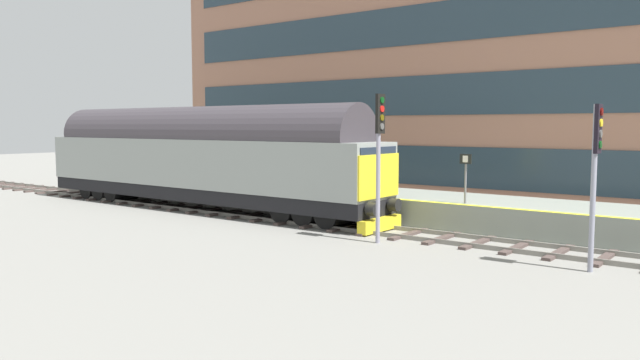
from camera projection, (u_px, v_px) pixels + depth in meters
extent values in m
plane|color=gray|center=(349.00, 228.00, 23.08)|extent=(140.00, 140.00, 0.00)
cube|color=slate|center=(338.00, 229.00, 22.51)|extent=(0.07, 60.00, 0.15)
cube|color=slate|center=(359.00, 224.00, 23.64)|extent=(0.07, 60.00, 0.15)
cube|color=#4B3D39|center=(605.00, 258.00, 17.67)|extent=(2.50, 0.26, 0.09)
cube|color=#4B3D39|center=(559.00, 252.00, 18.44)|extent=(2.50, 0.26, 0.09)
cube|color=#4B3D39|center=(517.00, 247.00, 19.22)|extent=(2.50, 0.26, 0.09)
cube|color=#4B3D39|center=(478.00, 243.00, 19.99)|extent=(2.50, 0.26, 0.09)
cube|color=#4B3D39|center=(442.00, 238.00, 20.76)|extent=(2.50, 0.26, 0.09)
cube|color=#4B3D39|center=(409.00, 234.00, 21.53)|extent=(2.50, 0.26, 0.09)
cube|color=#4B3D39|center=(378.00, 230.00, 22.30)|extent=(2.50, 0.26, 0.09)
cube|color=#4B3D39|center=(349.00, 227.00, 23.08)|extent=(2.50, 0.26, 0.09)
cube|color=#4B3D39|center=(322.00, 224.00, 23.85)|extent=(2.50, 0.26, 0.09)
cube|color=#4B3D39|center=(296.00, 220.00, 24.62)|extent=(2.50, 0.26, 0.09)
cube|color=#4B3D39|center=(272.00, 218.00, 25.39)|extent=(2.50, 0.26, 0.09)
cube|color=#4B3D39|center=(250.00, 215.00, 26.16)|extent=(2.50, 0.26, 0.09)
cube|color=#4B3D39|center=(229.00, 212.00, 26.94)|extent=(2.50, 0.26, 0.09)
cube|color=#4B3D39|center=(209.00, 210.00, 27.71)|extent=(2.50, 0.26, 0.09)
cube|color=#4B3D39|center=(190.00, 208.00, 28.48)|extent=(2.50, 0.26, 0.09)
cube|color=#4B3D39|center=(172.00, 205.00, 29.25)|extent=(2.50, 0.26, 0.09)
cube|color=#4B3D39|center=(155.00, 203.00, 30.03)|extent=(2.50, 0.26, 0.09)
cube|color=#4B3D39|center=(139.00, 201.00, 30.80)|extent=(2.50, 0.26, 0.09)
cube|color=#4B3D39|center=(124.00, 199.00, 31.57)|extent=(2.50, 0.26, 0.09)
cube|color=#4B3D39|center=(109.00, 198.00, 32.34)|extent=(2.50, 0.26, 0.09)
cube|color=#4B3D39|center=(95.00, 196.00, 33.11)|extent=(2.50, 0.26, 0.09)
cube|color=#4B3D39|center=(82.00, 194.00, 33.89)|extent=(2.50, 0.26, 0.09)
cube|color=#4B3D39|center=(69.00, 193.00, 34.66)|extent=(2.50, 0.26, 0.09)
cube|color=#4B3D39|center=(57.00, 191.00, 35.43)|extent=(2.50, 0.26, 0.09)
cube|color=#4B3D39|center=(45.00, 190.00, 36.20)|extent=(2.50, 0.26, 0.09)
cube|color=#4B3D39|center=(34.00, 189.00, 36.97)|extent=(2.50, 0.26, 0.09)
cube|color=#4B3D39|center=(23.00, 187.00, 37.75)|extent=(2.50, 0.26, 0.09)
cube|color=#4B3D39|center=(13.00, 186.00, 38.52)|extent=(2.50, 0.26, 0.09)
cube|color=#4B3D39|center=(3.00, 185.00, 39.29)|extent=(2.50, 0.26, 0.09)
cube|color=gray|center=(398.00, 205.00, 25.88)|extent=(4.00, 44.00, 1.00)
cube|color=yellow|center=(374.00, 197.00, 24.38)|extent=(0.30, 44.00, 0.01)
cube|color=#A06F59|center=(427.00, 68.00, 32.00)|extent=(4.25, 31.63, 13.65)
cube|color=#273944|center=(405.00, 165.00, 30.74)|extent=(0.06, 29.10, 1.91)
cube|color=#273944|center=(406.00, 96.00, 30.43)|extent=(0.06, 29.10, 1.91)
cube|color=#273944|center=(407.00, 26.00, 30.13)|extent=(0.06, 29.10, 1.91)
cube|color=black|center=(198.00, 192.00, 28.08)|extent=(2.56, 19.30, 0.60)
cube|color=gray|center=(197.00, 162.00, 27.96)|extent=(2.70, 19.30, 2.10)
cylinder|color=#39343A|center=(197.00, 135.00, 27.85)|extent=(2.56, 17.75, 2.57)
cube|color=yellow|center=(379.00, 176.00, 22.11)|extent=(2.65, 0.08, 1.58)
cube|color=#232D3D|center=(379.00, 156.00, 22.06)|extent=(2.38, 0.04, 0.64)
cube|color=#232D3D|center=(219.00, 154.00, 29.01)|extent=(0.04, 13.51, 0.44)
cylinder|color=black|center=(372.00, 209.00, 21.49)|extent=(0.48, 0.35, 0.48)
cylinder|color=black|center=(394.00, 205.00, 22.67)|extent=(0.48, 0.35, 0.48)
cube|color=yellow|center=(380.00, 224.00, 22.23)|extent=(2.43, 0.36, 0.47)
cylinder|color=black|center=(337.00, 213.00, 23.35)|extent=(1.64, 1.04, 1.04)
cylinder|color=black|center=(315.00, 211.00, 24.02)|extent=(1.64, 1.04, 1.04)
cylinder|color=black|center=(293.00, 208.00, 24.68)|extent=(1.64, 1.04, 1.04)
cylinder|color=black|center=(123.00, 190.00, 31.52)|extent=(1.64, 1.04, 1.04)
cylinder|color=black|center=(111.00, 189.00, 32.19)|extent=(1.64, 1.04, 1.04)
cylinder|color=black|center=(99.00, 188.00, 32.85)|extent=(1.64, 1.04, 1.04)
cylinder|color=gray|center=(593.00, 189.00, 15.99)|extent=(0.14, 0.14, 4.39)
cube|color=black|center=(598.00, 129.00, 15.82)|extent=(0.44, 0.10, 1.27)
cylinder|color=#500807|center=(601.00, 112.00, 15.74)|extent=(0.20, 0.06, 0.20)
cylinder|color=yellow|center=(601.00, 123.00, 15.77)|extent=(0.20, 0.06, 0.20)
cylinder|color=#50504E|center=(600.00, 134.00, 15.79)|extent=(0.20, 0.06, 0.20)
cylinder|color=#0A3E13|center=(600.00, 145.00, 15.82)|extent=(0.20, 0.06, 0.20)
cylinder|color=gray|center=(378.00, 169.00, 19.94)|extent=(0.14, 0.14, 4.84)
cube|color=black|center=(380.00, 114.00, 19.75)|extent=(0.44, 0.10, 1.27)
cylinder|color=#0A3E13|center=(382.00, 100.00, 19.67)|extent=(0.20, 0.06, 0.20)
cylinder|color=red|center=(382.00, 109.00, 19.70)|extent=(0.20, 0.06, 0.20)
cylinder|color=#53470A|center=(382.00, 118.00, 19.72)|extent=(0.20, 0.06, 0.20)
cylinder|color=#50504E|center=(382.00, 126.00, 19.75)|extent=(0.20, 0.06, 0.20)
cylinder|color=slate|center=(466.00, 179.00, 22.37)|extent=(0.08, 0.08, 1.80)
cube|color=black|center=(466.00, 159.00, 22.29)|extent=(0.05, 0.44, 0.36)
cube|color=white|center=(465.00, 159.00, 22.26)|extent=(0.01, 0.20, 0.24)
cylinder|color=#2D3738|center=(265.00, 175.00, 30.21)|extent=(0.13, 0.13, 0.84)
cylinder|color=#2D3738|center=(263.00, 174.00, 30.37)|extent=(0.13, 0.13, 0.84)
cylinder|color=#20557B|center=(264.00, 160.00, 30.23)|extent=(0.42, 0.42, 0.56)
sphere|color=tan|center=(264.00, 152.00, 30.19)|extent=(0.22, 0.22, 0.22)
cylinder|color=#20557B|center=(266.00, 160.00, 30.07)|extent=(0.09, 0.09, 0.52)
cylinder|color=#20557B|center=(262.00, 160.00, 30.40)|extent=(0.09, 0.09, 0.52)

